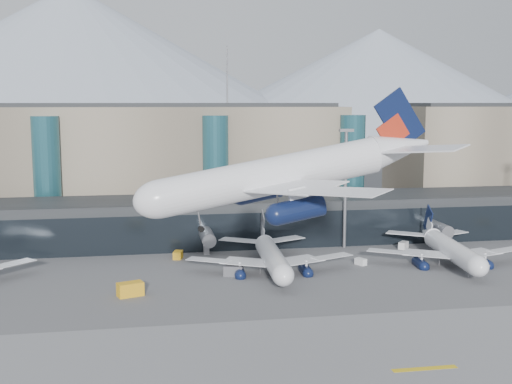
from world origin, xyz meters
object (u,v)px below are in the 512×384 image
Objects in this scene: jet_parked_right at (447,242)px; veh_h at (130,289)px; veh_d at (403,245)px; veh_c at (233,271)px; veh_g at (361,262)px; lightmast_mid at (345,181)px; jet_parked_mid at (270,249)px; veh_b at (178,255)px; hero_jet at (301,162)px.

veh_h is (-60.81, -12.20, -2.94)m from jet_parked_right.
jet_parked_right is at bearing -120.51° from veh_d.
veh_g is (25.33, 3.76, -0.32)m from veh_c.
lightmast_mid reaches higher than jet_parked_right.
veh_h is at bearing 118.41° from jet_parked_mid.
veh_g is at bearing 172.86° from veh_d.
jet_parked_mid is 12.43× the size of veh_b.
hero_jet reaches higher than veh_d.
lightmast_mid is 26.97m from jet_parked_mid.
hero_jet is at bearing -155.22° from veh_b.
hero_jet reaches higher than veh_h.
lightmast_mid is 54.44m from veh_h.
hero_jet is 45.68m from veh_h.
jet_parked_right reaches higher than jet_parked_mid.
veh_h is at bearing 155.62° from veh_d.
jet_parked_right is at bearing -7.94° from veh_h.
veh_h is (-25.51, -12.19, -2.89)m from jet_parked_mid.
lightmast_mid is 0.78× the size of jet_parked_mid.
jet_parked_mid is at bearing 39.35° from veh_c.
veh_g is at bearing -84.73° from jet_parked_mid.
veh_h is (-44.85, -27.85, -13.29)m from lightmast_mid.
veh_c is at bearing 100.33° from jet_parked_right.
lightmast_mid is at bearing 51.86° from jet_parked_right.
lightmast_mid is 0.71× the size of hero_jet.
veh_h is at bearing 173.53° from veh_b.
jet_parked_right reaches higher than veh_b.
jet_parked_right is 13.31m from veh_d.
jet_parked_right is 12.55× the size of veh_d.
veh_c reaches higher than veh_d.
veh_c is at bearing 7.58° from veh_h.
veh_c is 0.84× the size of veh_h.
hero_jet is at bearing -112.01° from lightmast_mid.
lightmast_mid is 7.47× the size of veh_c.
veh_b is 1.23× the size of veh_g.
veh_d is 17.82m from veh_g.
hero_jet is at bearing -78.63° from veh_h.
veh_b is (-51.93, 11.73, -3.30)m from jet_parked_right.
veh_b is at bearing -173.78° from lightmast_mid.
hero_jet reaches higher than veh_c.
veh_c is at bearing 153.87° from veh_d.
hero_jet is 16.68× the size of veh_g.
veh_h reaches higher than veh_g.
veh_d is at bearing -65.75° from jet_parked_mid.
jet_parked_mid is 8.08× the size of veh_h.
lightmast_mid is 9.67× the size of veh_d.
veh_b is 0.77× the size of veh_c.
jet_parked_right reaches higher than veh_g.
lightmast_mid is at bearing 52.14° from veh_c.
veh_d is 62.07m from veh_h.
veh_b is at bearing 133.05° from veh_d.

